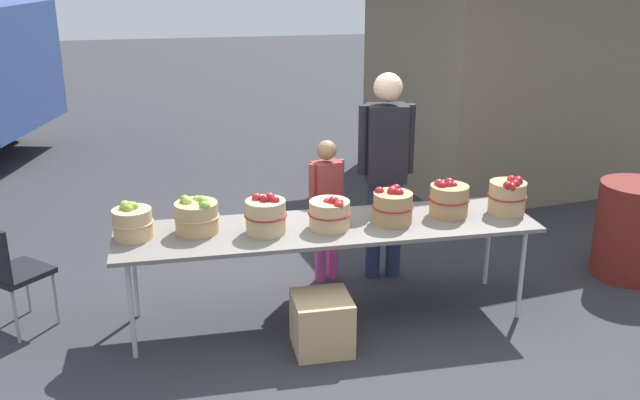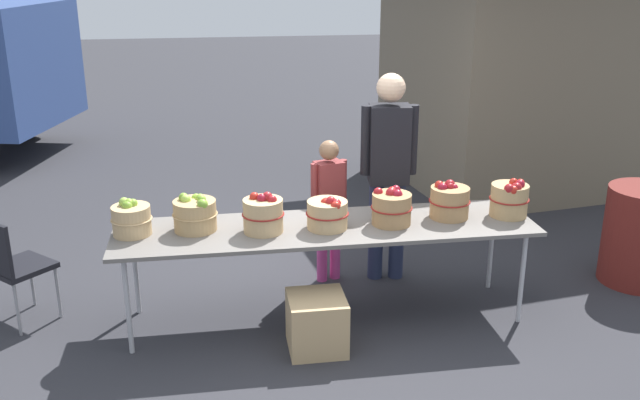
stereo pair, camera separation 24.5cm
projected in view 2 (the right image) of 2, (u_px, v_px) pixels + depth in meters
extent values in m
plane|color=#2D2D33|center=(326.00, 317.00, 5.47)|extent=(40.00, 40.00, 0.00)
cube|color=slate|center=(326.00, 228.00, 5.23)|extent=(3.10, 0.76, 0.03)
cylinder|color=#B2B2B7|center=(128.00, 306.00, 4.86)|extent=(0.04, 0.04, 0.72)
cylinder|color=#B2B2B7|center=(522.00, 278.00, 5.28)|extent=(0.04, 0.04, 0.72)
cylinder|color=#B2B2B7|center=(135.00, 270.00, 5.42)|extent=(0.04, 0.04, 0.72)
cylinder|color=#B2B2B7|center=(491.00, 247.00, 5.84)|extent=(0.04, 0.04, 0.72)
cylinder|color=tan|center=(132.00, 220.00, 5.03)|extent=(0.27, 0.27, 0.21)
torus|color=tan|center=(131.00, 219.00, 5.03)|extent=(0.29, 0.29, 0.01)
sphere|color=#9EC647|center=(124.00, 203.00, 5.01)|extent=(0.07, 0.07, 0.07)
sphere|color=#7AA833|center=(133.00, 203.00, 5.02)|extent=(0.07, 0.07, 0.07)
sphere|color=#9EC647|center=(124.00, 204.00, 5.04)|extent=(0.07, 0.07, 0.07)
sphere|color=#8CB738|center=(129.00, 203.00, 5.00)|extent=(0.07, 0.07, 0.07)
sphere|color=#7AA833|center=(127.00, 206.00, 4.98)|extent=(0.07, 0.07, 0.07)
cylinder|color=tan|center=(195.00, 215.00, 5.11)|extent=(0.31, 0.31, 0.22)
torus|color=tan|center=(195.00, 214.00, 5.11)|extent=(0.33, 0.33, 0.01)
sphere|color=#7AA833|center=(203.00, 204.00, 4.99)|extent=(0.08, 0.08, 0.08)
sphere|color=#9EC647|center=(186.00, 200.00, 5.07)|extent=(0.07, 0.07, 0.07)
sphere|color=#8CB738|center=(200.00, 198.00, 5.12)|extent=(0.07, 0.07, 0.07)
sphere|color=#8CB738|center=(196.00, 198.00, 5.16)|extent=(0.07, 0.07, 0.07)
sphere|color=#7AA833|center=(202.00, 200.00, 5.06)|extent=(0.06, 0.06, 0.06)
sphere|color=#7AA833|center=(183.00, 198.00, 5.09)|extent=(0.07, 0.07, 0.07)
cylinder|color=tan|center=(263.00, 216.00, 5.08)|extent=(0.29, 0.29, 0.24)
torus|color=maroon|center=(263.00, 214.00, 5.07)|extent=(0.31, 0.31, 0.01)
sphere|color=maroon|center=(272.00, 200.00, 5.02)|extent=(0.07, 0.07, 0.07)
sphere|color=maroon|center=(267.00, 197.00, 5.04)|extent=(0.08, 0.08, 0.08)
sphere|color=#B22319|center=(254.00, 197.00, 5.06)|extent=(0.07, 0.07, 0.07)
sphere|color=maroon|center=(262.00, 199.00, 5.02)|extent=(0.07, 0.07, 0.07)
cylinder|color=tan|center=(328.00, 215.00, 5.15)|extent=(0.30, 0.30, 0.21)
torus|color=maroon|center=(328.00, 213.00, 5.15)|extent=(0.32, 0.32, 0.01)
sphere|color=maroon|center=(326.00, 202.00, 5.12)|extent=(0.07, 0.07, 0.07)
sphere|color=maroon|center=(331.00, 201.00, 5.09)|extent=(0.07, 0.07, 0.07)
sphere|color=#B22319|center=(326.00, 203.00, 5.12)|extent=(0.08, 0.08, 0.08)
sphere|color=#B22319|center=(336.00, 206.00, 5.03)|extent=(0.07, 0.07, 0.07)
sphere|color=maroon|center=(336.00, 204.00, 5.07)|extent=(0.07, 0.07, 0.07)
cylinder|color=#A87F51|center=(392.00, 209.00, 5.23)|extent=(0.29, 0.29, 0.23)
torus|color=maroon|center=(392.00, 208.00, 5.22)|extent=(0.31, 0.31, 0.01)
sphere|color=maroon|center=(397.00, 195.00, 5.18)|extent=(0.08, 0.08, 0.08)
sphere|color=maroon|center=(378.00, 192.00, 5.22)|extent=(0.07, 0.07, 0.07)
sphere|color=maroon|center=(391.00, 193.00, 5.19)|extent=(0.08, 0.08, 0.08)
sphere|color=maroon|center=(396.00, 190.00, 5.28)|extent=(0.07, 0.07, 0.07)
sphere|color=#B22319|center=(392.00, 191.00, 5.26)|extent=(0.07, 0.07, 0.07)
cylinder|color=#A87F51|center=(449.00, 202.00, 5.36)|extent=(0.29, 0.29, 0.24)
torus|color=maroon|center=(450.00, 201.00, 5.36)|extent=(0.31, 0.31, 0.01)
sphere|color=maroon|center=(450.00, 187.00, 5.32)|extent=(0.06, 0.06, 0.06)
sphere|color=#B22319|center=(439.00, 185.00, 5.34)|extent=(0.07, 0.07, 0.07)
sphere|color=maroon|center=(450.00, 185.00, 5.34)|extent=(0.08, 0.08, 0.08)
sphere|color=maroon|center=(454.00, 188.00, 5.33)|extent=(0.07, 0.07, 0.07)
sphere|color=maroon|center=(442.00, 188.00, 5.30)|extent=(0.08, 0.08, 0.08)
cylinder|color=tan|center=(509.00, 200.00, 5.39)|extent=(0.28, 0.28, 0.25)
torus|color=maroon|center=(509.00, 199.00, 5.38)|extent=(0.30, 0.30, 0.01)
sphere|color=maroon|center=(516.00, 188.00, 5.27)|extent=(0.08, 0.08, 0.08)
sphere|color=maroon|center=(509.00, 189.00, 5.25)|extent=(0.08, 0.08, 0.08)
sphere|color=#B22319|center=(520.00, 183.00, 5.33)|extent=(0.07, 0.07, 0.07)
sphere|color=#B22319|center=(514.00, 182.00, 5.36)|extent=(0.07, 0.07, 0.07)
sphere|color=maroon|center=(520.00, 184.00, 5.31)|extent=(0.07, 0.07, 0.07)
sphere|color=#B22319|center=(513.00, 190.00, 5.25)|extent=(0.08, 0.08, 0.08)
cylinder|color=#262D4C|center=(397.00, 230.00, 6.01)|extent=(0.13, 0.13, 0.86)
cylinder|color=#262D4C|center=(376.00, 231.00, 6.01)|extent=(0.13, 0.13, 0.86)
cube|color=black|center=(389.00, 144.00, 5.76)|extent=(0.34, 0.26, 0.64)
sphere|color=beige|center=(391.00, 88.00, 5.61)|extent=(0.23, 0.23, 0.23)
cylinder|color=black|center=(412.00, 140.00, 5.76)|extent=(0.09, 0.09, 0.57)
cylinder|color=black|center=(366.00, 140.00, 5.74)|extent=(0.09, 0.09, 0.57)
cylinder|color=#CC3F8C|center=(335.00, 245.00, 6.04)|extent=(0.09, 0.09, 0.60)
cylinder|color=#CC3F8C|center=(322.00, 248.00, 5.98)|extent=(0.09, 0.09, 0.60)
cube|color=maroon|center=(329.00, 188.00, 5.84)|extent=(0.26, 0.22, 0.45)
sphere|color=#936B4C|center=(329.00, 150.00, 5.73)|extent=(0.16, 0.16, 0.16)
cylinder|color=maroon|center=(343.00, 183.00, 5.89)|extent=(0.06, 0.06, 0.40)
cylinder|color=maroon|center=(314.00, 187.00, 5.78)|extent=(0.06, 0.06, 0.40)
cube|color=black|center=(43.00, 41.00, 9.30)|extent=(0.47, 1.72, 0.80)
cylinder|color=black|center=(17.00, 109.00, 10.64)|extent=(0.94, 0.49, 0.90)
cube|color=#726651|center=(533.00, 73.00, 8.51)|extent=(3.32, 2.81, 2.60)
cube|color=white|center=(569.00, 72.00, 7.30)|extent=(1.39, 0.24, 0.90)
cube|color=black|center=(21.00, 267.00, 5.28)|extent=(0.57, 0.57, 0.04)
cylinder|color=gray|center=(58.00, 292.00, 5.39)|extent=(0.02, 0.02, 0.42)
cylinder|color=gray|center=(32.00, 281.00, 5.58)|extent=(0.02, 0.02, 0.42)
cylinder|color=gray|center=(17.00, 310.00, 5.13)|extent=(0.02, 0.02, 0.42)
cube|color=tan|center=(317.00, 323.00, 4.97)|extent=(0.40, 0.40, 0.40)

